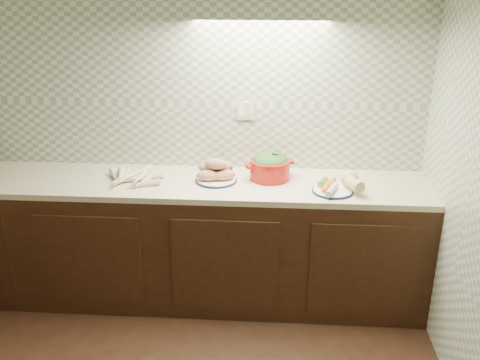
# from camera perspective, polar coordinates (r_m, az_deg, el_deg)

# --- Properties ---
(room) EXTENTS (3.60, 3.60, 2.60)m
(room) POSITION_cam_1_polar(r_m,az_deg,el_deg) (2.07, -17.79, 3.09)
(room) COLOR black
(room) RESTS_ON ground
(counter) EXTENTS (3.60, 3.60, 0.90)m
(counter) POSITION_cam_1_polar(r_m,az_deg,el_deg) (3.41, -22.30, -12.01)
(counter) COLOR black
(counter) RESTS_ON ground
(parsnip_pile) EXTENTS (0.45, 0.38, 0.08)m
(parsnip_pile) POSITION_cam_1_polar(r_m,az_deg,el_deg) (3.63, -11.38, 0.04)
(parsnip_pile) COLOR beige
(parsnip_pile) RESTS_ON counter
(sweet_potato_plate) EXTENTS (0.28, 0.28, 0.16)m
(sweet_potato_plate) POSITION_cam_1_polar(r_m,az_deg,el_deg) (3.61, -2.60, 0.80)
(sweet_potato_plate) COLOR #111238
(sweet_potato_plate) RESTS_ON counter
(onion_bowl) EXTENTS (0.16, 0.16, 0.13)m
(onion_bowl) POSITION_cam_1_polar(r_m,az_deg,el_deg) (3.72, -2.08, 1.25)
(onion_bowl) COLOR black
(onion_bowl) RESTS_ON counter
(dutch_oven) EXTENTS (0.35, 0.35, 0.19)m
(dutch_oven) POSITION_cam_1_polar(r_m,az_deg,el_deg) (3.63, 3.20, 1.50)
(dutch_oven) COLOR #AE160D
(dutch_oven) RESTS_ON counter
(veg_plate) EXTENTS (0.34, 0.34, 0.12)m
(veg_plate) POSITION_cam_1_polar(r_m,az_deg,el_deg) (3.52, 10.67, -0.39)
(veg_plate) COLOR #111238
(veg_plate) RESTS_ON counter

